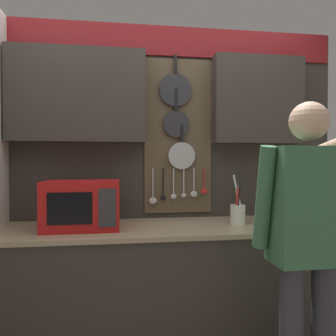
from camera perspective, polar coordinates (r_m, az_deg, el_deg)
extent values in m
cube|color=#38332D|center=(2.40, -0.22, -20.78)|extent=(2.21, 0.63, 0.86)
cube|color=tan|center=(2.27, -0.22, -10.38)|extent=(2.24, 0.66, 0.03)
cube|color=#38332D|center=(2.56, -1.26, -2.02)|extent=(2.81, 0.04, 2.37)
cube|color=maroon|center=(2.70, -1.19, 21.27)|extent=(2.77, 0.02, 0.23)
cube|color=#38332D|center=(2.51, -15.43, 12.08)|extent=(0.97, 0.16, 0.67)
cube|color=#38332D|center=(2.70, 15.29, 11.28)|extent=(0.71, 0.16, 0.67)
cube|color=brown|center=(2.56, 1.77, 5.56)|extent=(0.53, 0.01, 1.19)
cylinder|color=#2D2D33|center=(2.58, 1.28, 13.41)|extent=(0.25, 0.02, 0.25)
cube|color=black|center=(2.62, 1.30, 17.63)|extent=(0.02, 0.02, 0.14)
cylinder|color=#2D2D33|center=(2.54, 1.42, 7.65)|extent=(0.20, 0.02, 0.20)
cube|color=black|center=(2.56, 1.44, 11.82)|extent=(0.02, 0.02, 0.17)
cylinder|color=#B7B7BC|center=(2.53, 2.40, 2.16)|extent=(0.21, 0.02, 0.21)
cube|color=black|center=(2.53, 2.43, 6.05)|extent=(0.02, 0.02, 0.13)
cylinder|color=silver|center=(2.51, -2.66, -2.65)|extent=(0.01, 0.01, 0.23)
ellipsoid|color=silver|center=(2.52, -2.65, -5.70)|extent=(0.06, 0.01, 0.05)
cylinder|color=black|center=(2.51, -0.84, -2.47)|extent=(0.01, 0.01, 0.22)
ellipsoid|color=black|center=(2.52, -0.84, -5.24)|extent=(0.04, 0.01, 0.04)
cylinder|color=silver|center=(2.53, 0.97, -2.31)|extent=(0.01, 0.01, 0.21)
ellipsoid|color=silver|center=(2.53, 0.97, -4.95)|extent=(0.05, 0.01, 0.04)
cylinder|color=silver|center=(2.54, 2.76, -2.24)|extent=(0.01, 0.01, 0.20)
ellipsoid|color=silver|center=(2.55, 2.76, -4.77)|extent=(0.04, 0.01, 0.04)
cylinder|color=silver|center=(2.55, 4.53, -2.06)|extent=(0.01, 0.01, 0.19)
ellipsoid|color=silver|center=(2.56, 4.52, -4.52)|extent=(0.05, 0.01, 0.05)
cylinder|color=red|center=(2.57, 6.27, -1.83)|extent=(0.01, 0.01, 0.17)
ellipsoid|color=red|center=(2.58, 6.26, -4.05)|extent=(0.05, 0.01, 0.05)
cube|color=red|center=(2.23, -14.71, -6.18)|extent=(0.48, 0.34, 0.31)
cube|color=black|center=(2.06, -16.73, -6.78)|extent=(0.26, 0.01, 0.19)
cube|color=#333338|center=(2.04, -10.53, -6.83)|extent=(0.11, 0.01, 0.24)
cube|color=brown|center=(2.45, 17.00, -6.79)|extent=(0.12, 0.16, 0.21)
cylinder|color=black|center=(2.39, 16.54, -3.93)|extent=(0.02, 0.03, 0.05)
cylinder|color=black|center=(2.39, 16.82, -3.73)|extent=(0.02, 0.03, 0.06)
cylinder|color=black|center=(2.40, 17.09, -3.81)|extent=(0.02, 0.03, 0.06)
cylinder|color=black|center=(2.40, 17.36, -3.52)|extent=(0.02, 0.03, 0.08)
cylinder|color=black|center=(2.41, 17.63, -3.89)|extent=(0.02, 0.02, 0.05)
cylinder|color=black|center=(2.41, 17.90, -3.45)|extent=(0.02, 0.03, 0.08)
cylinder|color=black|center=(2.42, 18.17, -3.86)|extent=(0.02, 0.02, 0.05)
cylinder|color=white|center=(2.37, 12.06, -7.93)|extent=(0.10, 0.10, 0.13)
cylinder|color=red|center=(2.33, 11.94, -5.89)|extent=(0.04, 0.05, 0.20)
cylinder|color=black|center=(2.34, 12.17, -5.42)|extent=(0.05, 0.05, 0.24)
cylinder|color=silver|center=(2.35, 12.17, -5.57)|extent=(0.04, 0.05, 0.22)
cylinder|color=silver|center=(2.35, 12.09, -4.69)|extent=(0.07, 0.05, 0.29)
cylinder|color=tan|center=(2.37, 12.26, -6.00)|extent=(0.05, 0.03, 0.18)
cube|color=#3D704C|center=(1.85, 23.23, -5.92)|extent=(0.38, 0.22, 0.60)
sphere|color=#DBAD8E|center=(1.84, 23.34, 7.48)|extent=(0.20, 0.20, 0.20)
cylinder|color=#3D704C|center=(1.76, 16.38, -4.98)|extent=(0.08, 0.18, 0.54)
cylinder|color=#DBAD8E|center=(2.18, 24.87, 2.53)|extent=(0.08, 0.54, 0.18)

